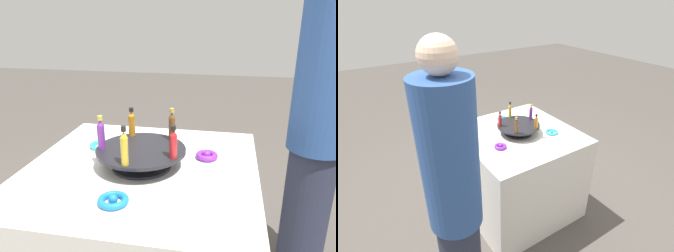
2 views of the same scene
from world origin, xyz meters
TOP-DOWN VIEW (x-y plane):
  - ground_plane at (0.00, 0.00)m, footprint 12.00×12.00m
  - party_table at (0.00, 0.00)m, footprint 0.85×0.85m
  - display_stand at (0.00, 0.00)m, footprint 0.33×0.33m
  - bottle_brown at (-0.11, 0.10)m, footprint 0.03×0.03m
  - bottle_amber at (-0.12, -0.07)m, footprint 0.03×0.03m
  - bottle_purple at (0.03, -0.14)m, footprint 0.03×0.03m
  - bottle_gold at (0.14, -0.02)m, footprint 0.02×0.02m
  - bottle_red at (0.06, 0.13)m, footprint 0.03×0.03m
  - ribbon_bow_teal at (-0.14, -0.22)m, footprint 0.10×0.10m
  - ribbon_bow_blue at (0.26, -0.02)m, footprint 0.09×0.09m
  - ribbon_bow_purple at (-0.11, 0.23)m, footprint 0.09×0.09m
  - person_figure at (-0.48, 0.72)m, footprint 0.27×0.27m

SIDE VIEW (x-z plane):
  - ground_plane at x=0.00m, z-range 0.00..0.00m
  - party_table at x=0.00m, z-range 0.00..0.74m
  - ribbon_bow_teal at x=-0.14m, z-range 0.74..0.76m
  - ribbon_bow_blue at x=0.26m, z-range 0.74..0.77m
  - ribbon_bow_purple at x=-0.11m, z-range 0.74..0.77m
  - display_stand at x=0.00m, z-range 0.75..0.82m
  - person_figure at x=-0.48m, z-range 0.01..1.60m
  - bottle_amber at x=-0.12m, z-range 0.81..0.92m
  - bottle_red at x=0.06m, z-range 0.81..0.92m
  - bottle_purple at x=0.03m, z-range 0.81..0.93m
  - bottle_brown at x=-0.11m, z-range 0.81..0.94m
  - bottle_gold at x=0.14m, z-range 0.81..0.94m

